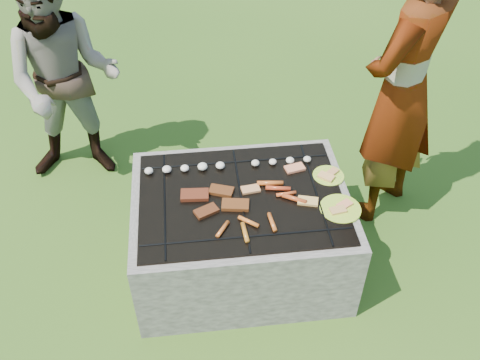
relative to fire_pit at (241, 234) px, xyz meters
The scene contains 10 objects.
lawn 0.28m from the fire_pit, ahead, with size 60.00×60.00×0.00m, color #224A12.
fire_pit is the anchor object (origin of this frame).
mushrooms 0.45m from the fire_pit, 108.79° to the left, with size 1.05×0.06×0.04m.
pork_slabs 0.38m from the fire_pit, behind, with size 0.40×0.28×0.02m.
sausages 0.39m from the fire_pit, 35.63° to the right, with size 0.56×0.47×0.03m.
bread_on_grate 0.45m from the fire_pit, 11.78° to the left, with size 0.45×0.40×0.02m.
plate_far 0.66m from the fire_pit, 12.67° to the left, with size 0.25×0.25×0.03m.
plate_near 0.67m from the fire_pit, 16.38° to the right, with size 0.31×0.31×0.03m.
cook 1.35m from the fire_pit, 22.78° to the left, with size 0.72×0.47×1.97m, color gray.
bystander 1.65m from the fire_pit, 135.55° to the left, with size 0.80×0.62×1.64m, color gray.
Camera 1 is at (-0.27, -2.27, 2.81)m, focal length 40.00 mm.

